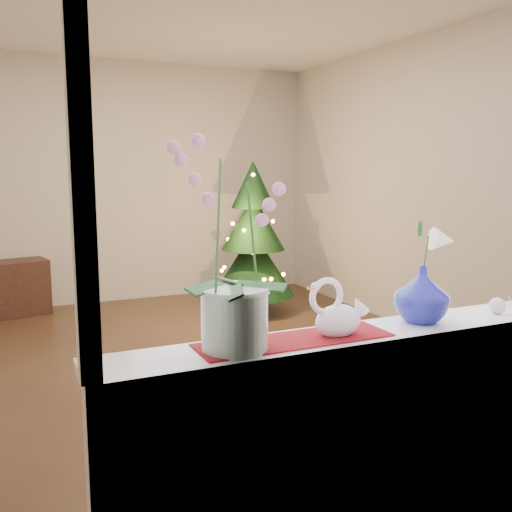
{
  "coord_description": "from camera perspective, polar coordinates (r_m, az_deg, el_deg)",
  "views": [
    {
      "loc": [
        -1.29,
        -4.04,
        1.51
      ],
      "look_at": [
        -0.09,
        -1.4,
        1.06
      ],
      "focal_mm": 40.0,
      "sensor_mm": 36.0,
      "label": 1
    }
  ],
  "objects": [
    {
      "name": "wall_right",
      "position": [
        5.37,
        16.83,
        6.67
      ],
      "size": [
        0.1,
        5.0,
        2.7
      ],
      "primitive_type": "cube",
      "color": "beige",
      "rests_on": "ground"
    },
    {
      "name": "ground",
      "position": [
        4.5,
        -6.53,
        -10.91
      ],
      "size": [
        5.0,
        5.0,
        0.0
      ],
      "primitive_type": "plane",
      "color": "#382317",
      "rests_on": "ground"
    },
    {
      "name": "wall_back",
      "position": [
        6.67,
        -13.46,
        7.12
      ],
      "size": [
        4.5,
        0.1,
        2.7
      ],
      "primitive_type": "cube",
      "color": "beige",
      "rests_on": "ground"
    },
    {
      "name": "runner",
      "position": [
        1.99,
        3.94,
        -8.38
      ],
      "size": [
        0.7,
        0.2,
        0.01
      ],
      "primitive_type": "cube",
      "color": "maroon",
      "rests_on": "windowsill"
    },
    {
      "name": "paperweight",
      "position": [
        2.53,
        22.99,
        -4.59
      ],
      "size": [
        0.09,
        0.09,
        0.07
      ],
      "primitive_type": "sphere",
      "rotation": [
        0.0,
        0.0,
        0.36
      ],
      "color": "silver",
      "rests_on": "windowsill"
    },
    {
      "name": "orchid_pot",
      "position": [
        1.81,
        -2.21,
        1.06
      ],
      "size": [
        0.29,
        0.29,
        0.69
      ],
      "primitive_type": null,
      "rotation": [
        0.0,
        0.0,
        0.27
      ],
      "color": "silver",
      "rests_on": "windowsill"
    },
    {
      "name": "swan",
      "position": [
        2.03,
        8.24,
        -5.2
      ],
      "size": [
        0.25,
        0.13,
        0.2
      ],
      "primitive_type": null,
      "rotation": [
        0.0,
        0.0,
        0.1
      ],
      "color": "white",
      "rests_on": "windowsill"
    },
    {
      "name": "window_frame",
      "position": [
        2.04,
        15.29,
        13.86
      ],
      "size": [
        2.22,
        0.06,
        1.6
      ],
      "primitive_type": null,
      "color": "white",
      "rests_on": "windowsill"
    },
    {
      "name": "lily",
      "position": [
        2.25,
        16.51,
        2.21
      ],
      "size": [
        0.14,
        0.08,
        0.19
      ],
      "primitive_type": null,
      "color": "white",
      "rests_on": "blue_vase"
    },
    {
      "name": "windowsill",
      "position": [
        2.19,
        12.77,
        -7.55
      ],
      "size": [
        2.2,
        0.26,
        0.04
      ],
      "primitive_type": "cube",
      "color": "white",
      "rests_on": "window_apron"
    },
    {
      "name": "side_table",
      "position": [
        6.4,
        -23.52,
        -3.03
      ],
      "size": [
        0.82,
        0.53,
        0.57
      ],
      "primitive_type": "cube",
      "rotation": [
        0.0,
        0.0,
        0.21
      ],
      "color": "black",
      "rests_on": "ground"
    },
    {
      "name": "xmas_tree",
      "position": [
        5.96,
        -0.29,
        1.87
      ],
      "size": [
        1.02,
        1.02,
        1.59
      ],
      "primitive_type": null,
      "rotation": [
        0.0,
        0.0,
        0.19
      ],
      "color": "black",
      "rests_on": "ground"
    },
    {
      "name": "window_apron",
      "position": [
        2.3,
        13.8,
        -19.18
      ],
      "size": [
        2.2,
        0.08,
        0.88
      ],
      "primitive_type": "cube",
      "color": "white",
      "rests_on": "ground"
    },
    {
      "name": "blue_vase",
      "position": [
        2.28,
        16.28,
        -3.28
      ],
      "size": [
        0.25,
        0.25,
        0.25
      ],
      "primitive_type": "imported",
      "rotation": [
        0.0,
        0.0,
        -0.03
      ],
      "color": "navy",
      "rests_on": "windowsill"
    },
    {
      "name": "wall_front",
      "position": [
        2.01,
        15.44,
        3.95
      ],
      "size": [
        4.5,
        0.1,
        2.7
      ],
      "primitive_type": "cube",
      "color": "beige",
      "rests_on": "ground"
    }
  ]
}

